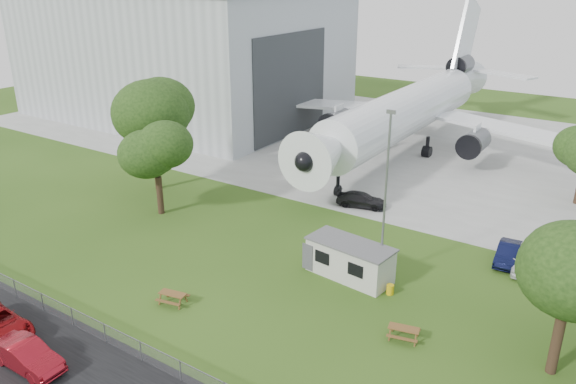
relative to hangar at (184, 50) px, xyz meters
The scene contains 16 objects.
ground 53.16m from the hangar, 43.47° to the right, with size 160.00×160.00×0.00m, color #456921.
concrete_apron 39.17m from the hangar, ahead, with size 120.00×46.00×0.03m, color #B7B7B2.
hangar is the anchor object (origin of this frame).
airliner 36.21m from the hangar, ahead, with size 46.36×47.73×17.69m.
site_cabin 54.52m from the hangar, 34.82° to the right, with size 6.88×3.38×2.62m.
picnic_west 55.01m from the hangar, 48.00° to the right, with size 1.80×1.50×0.76m, color brown, non-canonical shape.
picnic_east 62.32m from the hangar, 35.21° to the right, with size 1.80×1.50×0.76m, color brown, non-canonical shape.
fence 60.00m from the hangar, 50.15° to the right, with size 58.00×0.04×1.30m, color gray.
lamp_mast 55.06m from the hangar, 32.84° to the right, with size 0.16×0.16×12.00m, color slate.
tree_west_big 32.81m from the hangar, 52.12° to the right, with size 7.75×7.75×11.70m.
tree_west_small 39.24m from the hangar, 50.45° to the right, with size 5.79×5.79×8.83m.
tree_east_front 67.37m from the hangar, 30.20° to the right, with size 6.78×6.78×9.81m.
car_centre_sedan 60.67m from the hangar, 55.23° to the right, with size 1.64×4.71×1.55m, color maroon.
car_ne_hatch 59.78m from the hangar, 22.84° to the right, with size 1.74×4.33×1.48m, color white.
car_ne_sedan 58.26m from the hangar, 22.87° to the right, with size 1.48×4.26×1.40m, color black.
car_apron_van 44.38m from the hangar, 25.71° to the right, with size 1.87×4.60×1.34m, color black.
Camera 1 is at (22.01, -26.38, 20.27)m, focal length 35.00 mm.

